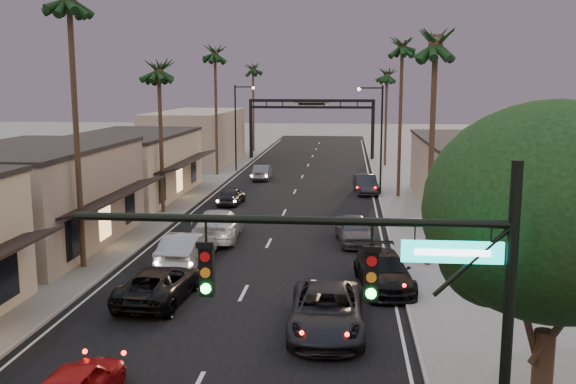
% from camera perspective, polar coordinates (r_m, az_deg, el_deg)
% --- Properties ---
extents(ground, '(200.00, 200.00, 0.00)m').
position_cam_1_polar(ground, '(49.00, 0.01, -1.14)').
color(ground, slate).
rests_on(ground, ground).
extents(road, '(14.00, 120.00, 0.02)m').
position_cam_1_polar(road, '(53.89, 0.51, -0.15)').
color(road, black).
rests_on(road, ground).
extents(sidewalk_left, '(5.00, 92.00, 0.12)m').
position_cam_1_polar(sidewalk_left, '(62.21, -7.68, 1.14)').
color(sidewalk_left, slate).
rests_on(sidewalk_left, ground).
extents(sidewalk_right, '(5.00, 92.00, 0.12)m').
position_cam_1_polar(sidewalk_right, '(60.81, 10.04, 0.88)').
color(sidewalk_right, slate).
rests_on(sidewalk_right, ground).
extents(storefront_mid, '(8.00, 14.00, 5.50)m').
position_cam_1_polar(storefront_mid, '(38.71, -21.60, -0.59)').
color(storefront_mid, gray).
rests_on(storefront_mid, ground).
extents(storefront_far, '(8.00, 16.00, 5.00)m').
position_cam_1_polar(storefront_far, '(53.32, -13.83, 2.18)').
color(storefront_far, beige).
rests_on(storefront_far, ground).
extents(storefront_dist, '(8.00, 20.00, 6.00)m').
position_cam_1_polar(storefront_dist, '(75.25, -8.11, 4.85)').
color(storefront_dist, gray).
rests_on(storefront_dist, ground).
extents(building_right, '(8.00, 18.00, 5.00)m').
position_cam_1_polar(building_right, '(49.30, 16.44, 1.47)').
color(building_right, gray).
rests_on(building_right, ground).
extents(traffic_signal, '(8.51, 0.22, 7.80)m').
position_cam_1_polar(traffic_signal, '(12.65, 10.51, -9.42)').
color(traffic_signal, black).
rests_on(traffic_signal, ground).
extents(corner_tree, '(6.20, 6.20, 8.80)m').
position_cam_1_polar(corner_tree, '(16.45, 22.81, -2.34)').
color(corner_tree, '#38281C').
rests_on(corner_tree, ground).
extents(arch, '(15.20, 0.40, 7.27)m').
position_cam_1_polar(arch, '(78.13, 2.10, 6.97)').
color(arch, black).
rests_on(arch, ground).
extents(streetlight_right, '(2.13, 0.30, 9.00)m').
position_cam_1_polar(streetlight_right, '(53.11, 8.02, 5.40)').
color(streetlight_right, black).
rests_on(streetlight_right, ground).
extents(streetlight_left, '(2.13, 0.30, 9.00)m').
position_cam_1_polar(streetlight_left, '(67.01, -4.46, 6.33)').
color(streetlight_left, black).
rests_on(streetlight_left, ground).
extents(palm_lc, '(3.20, 3.20, 12.20)m').
position_cam_1_polar(palm_lc, '(45.85, -11.44, 11.08)').
color(palm_lc, '#38281C').
rests_on(palm_lc, ground).
extents(palm_ld, '(3.20, 3.20, 14.20)m').
position_cam_1_polar(palm_ld, '(64.35, -6.52, 12.48)').
color(palm_ld, '#38281C').
rests_on(palm_ld, ground).
extents(palm_ra, '(3.20, 3.20, 13.20)m').
position_cam_1_polar(palm_ra, '(32.25, 13.01, 13.44)').
color(palm_ra, '#38281C').
rests_on(palm_ra, ground).
extents(palm_rb, '(3.20, 3.20, 14.20)m').
position_cam_1_polar(palm_rb, '(52.17, 10.14, 13.06)').
color(palm_rb, '#38281C').
rests_on(palm_rb, ground).
extents(palm_rc, '(3.20, 3.20, 12.20)m').
position_cam_1_polar(palm_rc, '(72.04, 8.80, 10.57)').
color(palm_rc, '#38281C').
rests_on(palm_rc, ground).
extents(palm_far, '(3.20, 3.20, 13.20)m').
position_cam_1_polar(palm_far, '(86.90, -3.14, 11.13)').
color(palm_far, '#38281C').
rests_on(palm_far, ground).
extents(oncoming_pickup, '(2.82, 5.58, 1.51)m').
position_cam_1_polar(oncoming_pickup, '(28.07, -11.40, -8.01)').
color(oncoming_pickup, black).
rests_on(oncoming_pickup, ground).
extents(oncoming_silver, '(2.09, 5.26, 1.70)m').
position_cam_1_polar(oncoming_silver, '(33.24, -8.97, -4.98)').
color(oncoming_silver, gray).
rests_on(oncoming_silver, ground).
extents(oncoming_white, '(2.90, 6.32, 1.79)m').
position_cam_1_polar(oncoming_white, '(38.33, -6.23, -2.89)').
color(oncoming_white, '#BABABA').
rests_on(oncoming_white, ground).
extents(oncoming_dgrey, '(1.88, 4.05, 1.34)m').
position_cam_1_polar(oncoming_dgrey, '(49.23, -5.08, -0.34)').
color(oncoming_dgrey, black).
rests_on(oncoming_dgrey, ground).
extents(oncoming_grey_far, '(1.68, 4.40, 1.43)m').
position_cam_1_polar(oncoming_grey_far, '(61.73, -2.32, 1.77)').
color(oncoming_grey_far, '#515156').
rests_on(oncoming_grey_far, ground).
extents(curbside_near, '(2.84, 5.99, 1.65)m').
position_cam_1_polar(curbside_near, '(24.27, 3.47, -10.50)').
color(curbside_near, black).
rests_on(curbside_near, ground).
extents(curbside_black, '(2.91, 5.70, 1.58)m').
position_cam_1_polar(curbside_black, '(29.54, 8.49, -6.95)').
color(curbside_black, black).
rests_on(curbside_black, ground).
extents(curbside_grey, '(2.49, 4.92, 1.60)m').
position_cam_1_polar(curbside_grey, '(37.37, 5.90, -3.35)').
color(curbside_grey, '#434447').
rests_on(curbside_grey, ground).
extents(curbside_far, '(2.16, 4.94, 1.58)m').
position_cam_1_polar(curbside_far, '(54.30, 6.90, 0.69)').
color(curbside_far, black).
rests_on(curbside_far, ground).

